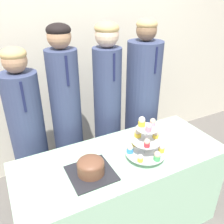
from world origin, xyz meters
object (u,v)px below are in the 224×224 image
(cupcake_stand, at_px, (146,142))
(student_3, at_px, (142,107))
(cake_knife, at_px, (125,187))
(student_2, at_px, (108,112))
(round_cake, at_px, (91,167))
(student_1, at_px, (67,122))
(student_0, at_px, (29,140))

(cupcake_stand, distance_m, student_3, 0.77)
(cake_knife, relative_size, student_2, 0.16)
(round_cake, distance_m, cupcake_stand, 0.39)
(round_cake, relative_size, student_1, 0.18)
(cupcake_stand, bearing_deg, student_1, 117.23)
(round_cake, bearing_deg, student_1, 85.05)
(cake_knife, bearing_deg, round_cake, 101.16)
(cupcake_stand, height_order, student_2, student_2)
(round_cake, height_order, student_1, student_1)
(student_1, relative_size, student_2, 1.01)
(student_0, distance_m, student_2, 0.70)
(round_cake, relative_size, student_0, 0.20)
(cupcake_stand, bearing_deg, round_cake, 177.63)
(cupcake_stand, bearing_deg, student_0, 135.25)
(cupcake_stand, bearing_deg, cake_knife, -145.56)
(round_cake, bearing_deg, cupcake_stand, -2.37)
(student_0, bearing_deg, round_cake, -67.21)
(round_cake, relative_size, student_2, 0.18)
(cupcake_stand, xyz_separation_m, student_0, (-0.65, 0.65, -0.17))
(round_cake, relative_size, student_3, 0.18)
(student_3, bearing_deg, cake_knife, -129.09)
(student_1, bearing_deg, round_cake, -94.95)
(cake_knife, xyz_separation_m, student_1, (-0.07, 0.82, 0.04))
(cake_knife, relative_size, student_1, 0.16)
(cake_knife, xyz_separation_m, student_3, (0.67, 0.82, 0.01))
(round_cake, height_order, cupcake_stand, cupcake_stand)
(student_0, height_order, student_3, student_3)
(cake_knife, bearing_deg, student_0, 93.05)
(student_2, xyz_separation_m, student_3, (0.37, 0.00, -0.04))
(round_cake, bearing_deg, student_2, 55.78)
(student_1, height_order, student_2, student_1)
(student_1, bearing_deg, student_2, 0.00)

